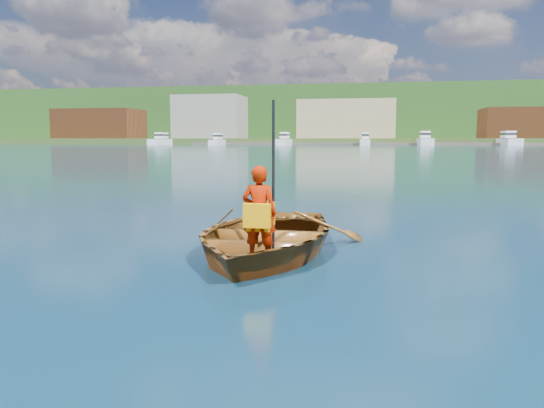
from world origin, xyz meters
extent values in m
plane|color=#182548|center=(0.00, 0.00, 0.00)|extent=(600.00, 600.00, 0.00)
imported|color=#67370B|center=(1.02, 0.33, 0.25)|extent=(2.91, 3.98, 0.80)
imported|color=#A31800|center=(1.14, -0.57, 0.71)|extent=(0.46, 0.31, 1.22)
cube|color=#FCA804|center=(1.13, -0.69, 0.70)|extent=(0.34, 0.11, 0.30)
cube|color=#FCA804|center=(1.14, -0.45, 0.70)|extent=(0.34, 0.09, 0.30)
cube|color=#FCA804|center=(1.14, -0.57, 0.52)|extent=(0.31, 0.23, 0.05)
cylinder|color=black|center=(1.29, -0.43, 1.12)|extent=(0.04, 0.04, 2.03)
cube|color=#354D21|center=(0.00, 190.00, 1.00)|extent=(400.00, 80.00, 2.00)
cube|color=#315221|center=(0.00, 240.00, 11.00)|extent=(400.00, 100.00, 22.00)
cube|color=brown|center=(9.07, 148.00, 0.40)|extent=(159.91, 14.56, 0.80)
cube|color=brown|center=(-90.00, 165.00, 7.00)|extent=(28.00, 16.00, 10.00)
cube|color=gray|center=(-50.00, 165.00, 9.00)|extent=(22.00, 16.00, 14.00)
cube|color=tan|center=(-5.00, 165.00, 8.00)|extent=(30.00, 16.00, 12.00)
cube|color=brown|center=(45.00, 165.00, 6.50)|extent=(18.00, 16.00, 9.00)
cube|color=white|center=(-58.98, 143.00, 0.79)|extent=(3.29, 11.76, 1.99)
cube|color=white|center=(-58.98, 144.18, 2.89)|extent=(2.31, 5.29, 1.80)
cube|color=black|center=(-58.98, 144.18, 2.99)|extent=(2.37, 5.53, 0.50)
cube|color=white|center=(-41.38, 143.00, 0.69)|extent=(2.64, 9.44, 1.73)
cube|color=white|center=(-41.38, 143.94, 2.63)|extent=(1.85, 4.25, 1.80)
cube|color=black|center=(-41.38, 143.94, 2.73)|extent=(1.90, 4.44, 0.50)
cube|color=white|center=(-21.55, 143.00, 0.79)|extent=(3.13, 11.18, 1.97)
cube|color=white|center=(-21.55, 144.12, 2.87)|extent=(2.19, 5.03, 1.80)
cube|color=black|center=(-21.55, 144.12, 2.97)|extent=(2.25, 5.25, 0.50)
cube|color=white|center=(1.26, 143.00, 0.75)|extent=(2.76, 9.87, 1.88)
cube|color=white|center=(1.26, 143.99, 2.78)|extent=(1.93, 4.44, 1.80)
cube|color=black|center=(1.26, 143.99, 2.88)|extent=(1.99, 4.64, 0.50)
cube|color=white|center=(17.27, 143.00, 0.86)|extent=(3.54, 12.65, 2.16)
cube|color=white|center=(17.27, 144.26, 3.06)|extent=(2.48, 5.69, 1.80)
cube|color=black|center=(17.27, 144.26, 3.16)|extent=(2.55, 5.94, 0.50)
cube|color=white|center=(38.77, 143.00, 0.85)|extent=(3.77, 13.46, 2.12)
cube|color=white|center=(38.77, 144.35, 3.02)|extent=(2.64, 6.06, 1.80)
cube|color=black|center=(38.77, 144.35, 3.12)|extent=(2.71, 6.33, 0.50)
cylinder|color=#382314|center=(-81.22, 240.60, 13.42)|extent=(0.80, 0.80, 2.60)
sphere|color=#284D18|center=(-81.22, 240.60, 16.90)|extent=(4.86, 4.86, 4.86)
cylinder|color=#382314|center=(-139.02, 222.10, 10.16)|extent=(0.80, 0.80, 3.49)
sphere|color=#284D18|center=(-139.02, 222.10, 14.81)|extent=(6.51, 6.51, 6.51)
cylinder|color=#382314|center=(-118.63, 257.36, 17.37)|extent=(0.80, 0.80, 3.79)
sphere|color=#284D18|center=(-118.63, 257.36, 22.42)|extent=(7.08, 7.08, 7.08)
cylinder|color=#382314|center=(-80.81, 208.35, 6.93)|extent=(0.80, 0.80, 2.53)
sphere|color=#284D18|center=(-80.81, 208.35, 10.30)|extent=(4.72, 4.72, 4.72)
cylinder|color=#382314|center=(-16.05, 262.36, 18.48)|extent=(0.80, 0.80, 4.02)
sphere|color=#284D18|center=(-16.05, 262.36, 23.84)|extent=(7.50, 7.50, 7.50)
cylinder|color=#382314|center=(-149.57, 212.05, 8.50)|extent=(0.80, 0.80, 4.17)
sphere|color=#284D18|center=(-149.57, 212.05, 14.06)|extent=(7.79, 7.79, 7.79)
cylinder|color=#382314|center=(-106.74, 259.33, 17.86)|extent=(0.80, 0.80, 3.99)
sphere|color=#284D18|center=(-106.74, 259.33, 23.19)|extent=(7.45, 7.45, 7.45)
cylinder|color=#382314|center=(-97.80, 221.62, 10.27)|extent=(0.80, 0.80, 3.90)
sphere|color=#284D18|center=(-97.80, 221.62, 15.48)|extent=(7.28, 7.28, 7.28)
cylinder|color=#382314|center=(34.18, 199.80, 5.84)|extent=(0.80, 0.80, 3.75)
sphere|color=#284D18|center=(34.18, 199.80, 10.83)|extent=(7.00, 7.00, 7.00)
cylinder|color=#382314|center=(-1.51, 279.89, 21.88)|extent=(0.80, 0.80, 3.80)
sphere|color=#284D18|center=(-1.51, 279.89, 26.95)|extent=(7.09, 7.09, 7.09)
cylinder|color=#382314|center=(26.02, 196.36, 4.60)|extent=(0.80, 0.80, 2.65)
sphere|color=#284D18|center=(26.02, 196.36, 8.14)|extent=(4.95, 4.95, 4.95)
cylinder|color=#382314|center=(-140.07, 195.36, 4.88)|extent=(0.80, 0.80, 3.61)
sphere|color=#284D18|center=(-140.07, 195.36, 9.69)|extent=(6.74, 6.74, 6.74)
cylinder|color=#382314|center=(-78.66, 220.70, 9.98)|extent=(0.80, 0.80, 3.69)
sphere|color=#284D18|center=(-78.66, 220.70, 14.90)|extent=(6.88, 6.88, 6.88)
cylinder|color=#382314|center=(-120.40, 217.18, 9.35)|extent=(0.80, 0.80, 3.82)
sphere|color=#284D18|center=(-120.40, 217.18, 14.44)|extent=(7.14, 7.14, 7.14)
camera|label=1|loc=(2.49, -7.06, 1.64)|focal=35.00mm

